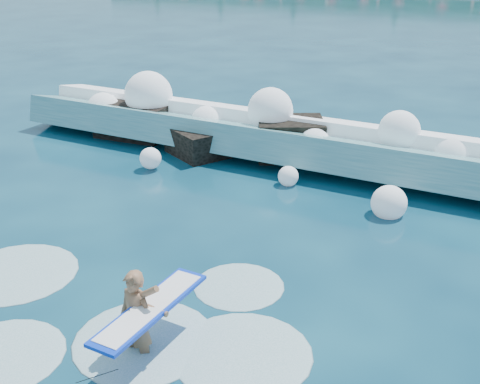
{
  "coord_description": "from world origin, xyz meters",
  "views": [
    {
      "loc": [
        7.22,
        -8.98,
        6.49
      ],
      "look_at": [
        1.5,
        2.0,
        1.2
      ],
      "focal_mm": 45.0,
      "sensor_mm": 36.0,
      "label": 1
    }
  ],
  "objects": [
    {
      "name": "ground",
      "position": [
        0.0,
        0.0,
        0.0
      ],
      "size": [
        200.0,
        200.0,
        0.0
      ],
      "primitive_type": "plane",
      "color": "#082D43",
      "rests_on": "ground"
    },
    {
      "name": "breaking_wave",
      "position": [
        0.28,
        7.67,
        0.57
      ],
      "size": [
        18.91,
        2.91,
        1.63
      ],
      "color": "teal",
      "rests_on": "ground"
    },
    {
      "name": "rock_cluster",
      "position": [
        -2.81,
        7.38,
        0.45
      ],
      "size": [
        8.27,
        3.44,
        1.42
      ],
      "color": "black",
      "rests_on": "ground"
    },
    {
      "name": "surfer_with_board",
      "position": [
        1.92,
        -2.4,
        0.68
      ],
      "size": [
        0.95,
        2.97,
        1.84
      ],
      "color": "#916343",
      "rests_on": "ground"
    },
    {
      "name": "wave_spray",
      "position": [
        -0.7,
        7.47,
        1.08
      ],
      "size": [
        14.91,
        4.07,
        2.37
      ],
      "color": "white",
      "rests_on": "ground"
    },
    {
      "name": "surf_foam",
      "position": [
        1.1,
        -1.92,
        0.0
      ],
      "size": [
        9.02,
        5.76,
        0.13
      ],
      "color": "silver",
      "rests_on": "ground"
    }
  ]
}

